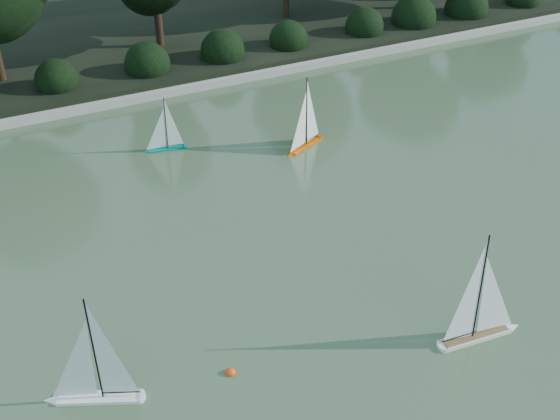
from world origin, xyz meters
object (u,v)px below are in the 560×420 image
(sailboat_white_b, at_px, (484,321))
(sailboat_orange, at_px, (303,137))
(sailboat_teal, at_px, (162,141))
(race_buoy, at_px, (230,373))
(sailboat_white_a, at_px, (89,384))

(sailboat_white_b, distance_m, sailboat_orange, 5.86)
(sailboat_white_b, bearing_deg, sailboat_teal, 106.14)
(sailboat_orange, bearing_deg, sailboat_teal, 154.68)
(sailboat_white_b, bearing_deg, sailboat_orange, 85.35)
(sailboat_white_b, height_order, sailboat_orange, sailboat_white_b)
(sailboat_white_b, xyz_separation_m, sailboat_orange, (0.47, 5.84, -0.03))
(sailboat_white_b, bearing_deg, race_buoy, 164.20)
(sailboat_white_b, height_order, sailboat_teal, sailboat_white_b)
(sailboat_teal, height_order, race_buoy, sailboat_teal)
(sailboat_white_a, relative_size, sailboat_white_b, 0.96)
(sailboat_white_a, relative_size, race_buoy, 11.87)
(sailboat_white_a, relative_size, sailboat_teal, 1.40)
(sailboat_white_a, height_order, sailboat_white_b, sailboat_white_b)
(race_buoy, bearing_deg, sailboat_white_b, -15.80)
(sailboat_white_b, xyz_separation_m, sailboat_teal, (-2.03, 7.03, -0.08))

